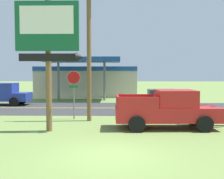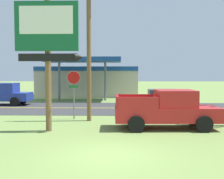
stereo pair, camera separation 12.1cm
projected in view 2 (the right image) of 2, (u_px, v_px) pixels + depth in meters
The scene contains 10 objects.
ground_plane at pixel (106, 156), 9.49m from camera, with size 180.00×180.00×0.00m, color olive.
road_asphalt at pixel (114, 108), 22.46m from camera, with size 140.00×8.00×0.02m, color #333335.
road_centre_line at pixel (114, 108), 22.46m from camera, with size 126.00×0.20×0.01m, color gold.
motel_sign at pixel (48, 39), 13.22m from camera, with size 3.26×0.54×6.48m.
stop_sign at pixel (74, 86), 17.03m from camera, with size 0.80×0.08×2.95m.
utility_pole at pixel (89, 41), 16.27m from camera, with size 1.81×0.26×8.78m.
gas_station at pixel (88, 80), 34.64m from camera, with size 12.00×11.50×4.40m.
pickup_red_parked_on_lawn at pixel (168, 110), 14.18m from camera, with size 5.25×2.35×1.96m.
pickup_blue_on_road at pixel (2, 94), 24.65m from camera, with size 5.20×2.24×1.96m.
car_grey_near_lane at pixel (162, 100), 20.33m from camera, with size 4.20×2.00×1.64m.
Camera 2 is at (0.43, -9.33, 2.80)m, focal length 44.84 mm.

